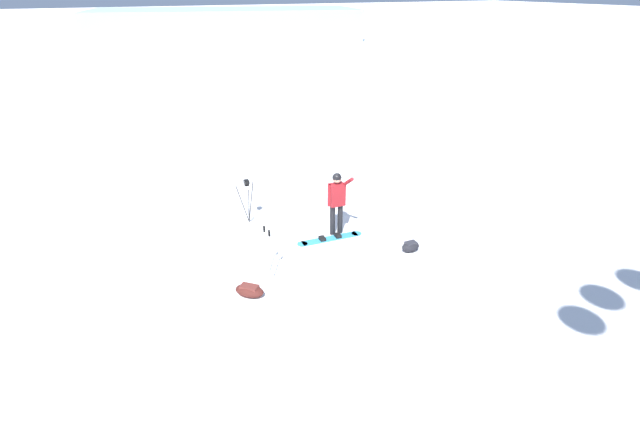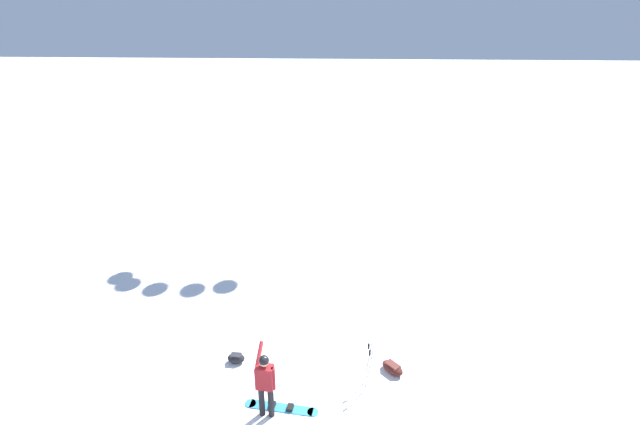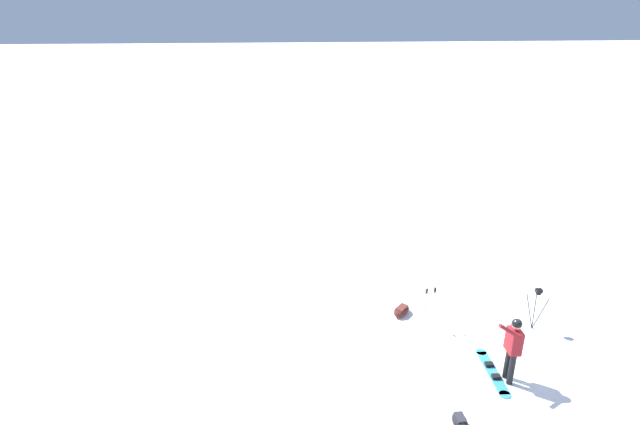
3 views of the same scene
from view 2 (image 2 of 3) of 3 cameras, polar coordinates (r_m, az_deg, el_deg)
ground_plane at (r=11.46m, az=-2.45°, el=-24.29°), size 300.00×300.00×0.00m
snowboarder at (r=10.75m, az=-7.06°, el=-20.53°), size 0.47×0.66×1.73m
snowboard at (r=11.56m, az=-5.00°, el=-23.68°), size 1.79×0.37×0.10m
gear_bag_large at (r=12.48m, az=9.30°, el=-19.08°), size 0.71×0.70×0.25m
gear_bag_small at (r=12.81m, az=-10.73°, el=-17.90°), size 0.47×0.31×0.26m
ski_poles at (r=11.58m, az=6.27°, el=-18.41°), size 0.21×0.32×1.20m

